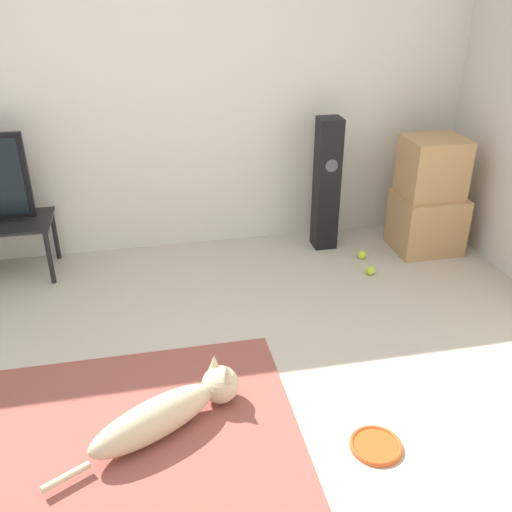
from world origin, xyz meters
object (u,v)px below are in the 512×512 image
object	(u,v)px
dog	(172,410)
cardboard_box_upper	(433,167)
tennis_ball_by_boxes	(362,255)
cardboard_box_lower	(427,222)
tennis_ball_near_speaker	(371,270)
floor_speaker	(327,185)
frisbee	(377,445)

from	to	relation	value
dog	cardboard_box_upper	bearing A→B (deg)	37.20
dog	tennis_ball_by_boxes	world-z (taller)	dog
cardboard_box_lower	tennis_ball_near_speaker	world-z (taller)	cardboard_box_lower
cardboard_box_lower	tennis_ball_near_speaker	distance (m)	0.70
floor_speaker	tennis_ball_by_boxes	bearing A→B (deg)	-52.56
frisbee	floor_speaker	distance (m)	2.24
floor_speaker	frisbee	bearing A→B (deg)	-101.21
dog	floor_speaker	world-z (taller)	floor_speaker
tennis_ball_near_speaker	floor_speaker	bearing A→B (deg)	109.31
cardboard_box_upper	tennis_ball_near_speaker	distance (m)	0.93
cardboard_box_lower	cardboard_box_upper	world-z (taller)	cardboard_box_upper
cardboard_box_upper	tennis_ball_near_speaker	xyz separation A→B (m)	(-0.58, -0.34, -0.64)
tennis_ball_by_boxes	tennis_ball_near_speaker	xyz separation A→B (m)	(-0.03, -0.25, 0.00)
tennis_ball_by_boxes	tennis_ball_near_speaker	world-z (taller)	same
tennis_ball_by_boxes	tennis_ball_near_speaker	distance (m)	0.26
cardboard_box_lower	tennis_ball_by_boxes	distance (m)	0.59
tennis_ball_near_speaker	tennis_ball_by_boxes	bearing A→B (deg)	82.99
frisbee	tennis_ball_by_boxes	bearing A→B (deg)	70.75
frisbee	cardboard_box_upper	world-z (taller)	cardboard_box_upper
dog	floor_speaker	distance (m)	2.31
floor_speaker	dog	bearing A→B (deg)	-126.91
tennis_ball_by_boxes	cardboard_box_upper	bearing A→B (deg)	9.44
cardboard_box_lower	cardboard_box_upper	size ratio (longest dim) A/B	1.11
frisbee	floor_speaker	xyz separation A→B (m)	(0.42, 2.14, 0.51)
dog	cardboard_box_upper	xyz separation A→B (m)	(2.13, 1.62, 0.56)
cardboard_box_upper	tennis_ball_by_boxes	bearing A→B (deg)	-170.56
floor_speaker	tennis_ball_by_boxes	distance (m)	0.61
frisbee	tennis_ball_near_speaker	size ratio (longest dim) A/B	3.80
floor_speaker	tennis_ball_near_speaker	xyz separation A→B (m)	(0.19, -0.54, -0.49)
dog	tennis_ball_near_speaker	xyz separation A→B (m)	(1.56, 1.27, -0.08)
cardboard_box_lower	cardboard_box_upper	distance (m)	0.45
dog	tennis_ball_by_boxes	xyz separation A→B (m)	(1.59, 1.53, -0.08)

